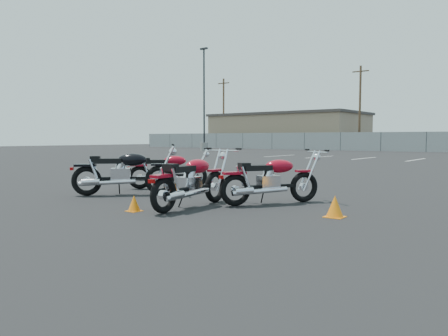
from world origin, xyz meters
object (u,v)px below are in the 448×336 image
Objects in this scene: motorcycle_third_red at (271,179)px; motorcycle_second_black at (123,172)px; motorcycle_front_red at (168,170)px; motorcycle_rear_red at (191,181)px.

motorcycle_second_black is at bearing -164.72° from motorcycle_third_red.
motorcycle_front_red is at bearing 169.64° from motorcycle_third_red.
motorcycle_second_black is at bearing 171.70° from motorcycle_rear_red.
motorcycle_third_red reaches higher than motorcycle_front_red.
motorcycle_second_black is 0.90× the size of motorcycle_rear_red.
motorcycle_rear_red reaches higher than motorcycle_third_red.
motorcycle_second_black reaches higher than motorcycle_front_red.
motorcycle_front_red is 0.88× the size of motorcycle_third_red.
motorcycle_third_red is (3.29, 0.90, -0.04)m from motorcycle_second_black.
motorcycle_rear_red is (2.51, -1.87, 0.03)m from motorcycle_front_red.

